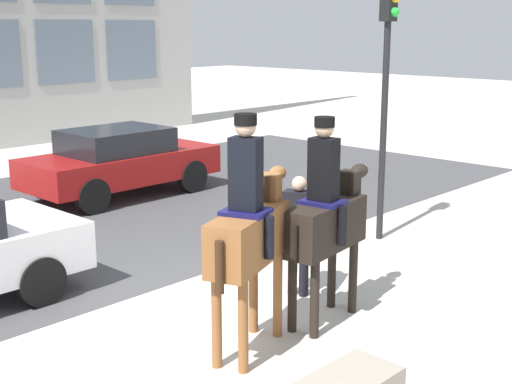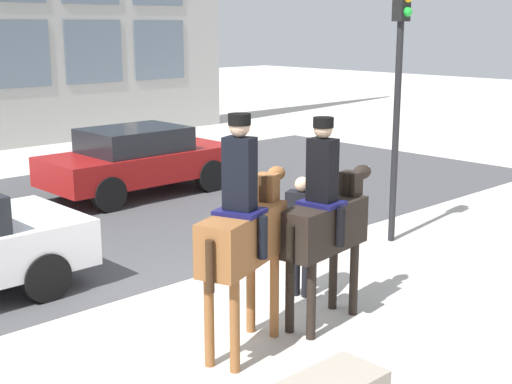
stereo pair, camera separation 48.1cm
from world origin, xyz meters
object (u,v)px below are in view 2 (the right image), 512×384
(pedestrian_bystander, at_px, (302,227))
(traffic_light, at_px, (399,68))
(street_car_far_lane, at_px, (138,159))
(mounted_horse_lead, at_px, (244,231))
(mounted_horse_companion, at_px, (326,220))

(pedestrian_bystander, bearing_deg, traffic_light, 170.37)
(street_car_far_lane, bearing_deg, mounted_horse_lead, -115.69)
(street_car_far_lane, distance_m, traffic_light, 6.29)
(traffic_light, bearing_deg, pedestrian_bystander, -167.10)
(mounted_horse_lead, xyz_separation_m, traffic_light, (4.64, 1.36, 1.50))
(mounted_horse_companion, bearing_deg, mounted_horse_lead, 167.33)
(mounted_horse_lead, height_order, street_car_far_lane, mounted_horse_lead)
(street_car_far_lane, bearing_deg, mounted_horse_companion, -106.96)
(mounted_horse_lead, height_order, pedestrian_bystander, mounted_horse_lead)
(pedestrian_bystander, bearing_deg, street_car_far_lane, -127.98)
(mounted_horse_companion, height_order, street_car_far_lane, mounted_horse_companion)
(mounted_horse_companion, distance_m, pedestrian_bystander, 0.95)
(mounted_horse_companion, relative_size, traffic_light, 0.59)
(mounted_horse_lead, distance_m, mounted_horse_companion, 1.24)
(mounted_horse_lead, relative_size, traffic_light, 0.62)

